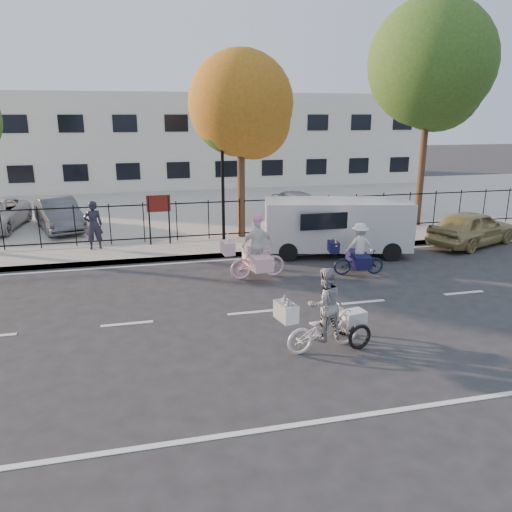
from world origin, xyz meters
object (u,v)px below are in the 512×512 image
object	(u,v)px
zebra_trike	(324,318)
pedestrian	(93,225)
lamppost	(222,161)
unicorn_bike	(257,255)
lot_car_c	(59,214)
gold_sedan	(472,228)
lot_car_d	(299,205)
bull_bike	(358,254)
white_van	(334,225)

from	to	relation	value
zebra_trike	pedestrian	bearing A→B (deg)	18.65
lamppost	zebra_trike	xyz separation A→B (m)	(0.52, -9.07, -2.43)
lamppost	unicorn_bike	size ratio (longest dim) A/B	2.21
pedestrian	lot_car_c	world-z (taller)	pedestrian
gold_sedan	lot_car_d	xyz separation A→B (m)	(-4.92, 5.58, 0.11)
zebra_trike	pedestrian	world-z (taller)	pedestrian
lamppost	zebra_trike	size ratio (longest dim) A/B	2.08
zebra_trike	pedestrian	size ratio (longest dim) A/B	1.21
lot_car_c	zebra_trike	bearing A→B (deg)	-79.50
unicorn_bike	pedestrian	distance (m)	6.36
lot_car_d	lamppost	bearing A→B (deg)	-151.94
zebra_trike	bull_bike	bearing A→B (deg)	-43.46
unicorn_bike	bull_bike	distance (m)	3.12
bull_bike	lot_car_c	world-z (taller)	bull_bike
pedestrian	lot_car_c	bearing A→B (deg)	-78.17
lamppost	bull_bike	xyz separation A→B (m)	(3.35, -4.57, -2.47)
lamppost	white_van	distance (m)	4.64
unicorn_bike	white_van	distance (m)	3.75
lamppost	zebra_trike	bearing A→B (deg)	-86.74
zebra_trike	lot_car_c	size ratio (longest dim) A/B	0.53
zebra_trike	lot_car_c	world-z (taller)	zebra_trike
zebra_trike	unicorn_bike	world-z (taller)	unicorn_bike
zebra_trike	lamppost	bearing A→B (deg)	-8.02
lamppost	pedestrian	size ratio (longest dim) A/B	2.52
white_van	lot_car_d	world-z (taller)	white_van
pedestrian	bull_bike	bearing A→B (deg)	137.90
white_van	lot_car_c	xyz separation A→B (m)	(-9.69, 5.63, -0.26)
pedestrian	zebra_trike	bearing A→B (deg)	106.89
unicorn_bike	pedestrian	bearing A→B (deg)	44.92
zebra_trike	lot_car_c	bearing A→B (deg)	17.28
zebra_trike	unicorn_bike	bearing A→B (deg)	-8.21
bull_bike	pedestrian	bearing A→B (deg)	68.63
gold_sedan	zebra_trike	bearing A→B (deg)	107.20
unicorn_bike	lot_car_d	distance (m)	8.39
bull_bike	gold_sedan	bearing A→B (deg)	-60.29
lamppost	white_van	world-z (taller)	lamppost
white_van	gold_sedan	xyz separation A→B (m)	(5.50, -0.00, -0.39)
gold_sedan	lot_car_d	bearing A→B (deg)	19.92
lamppost	white_van	size ratio (longest dim) A/B	0.76
bull_bike	pedestrian	world-z (taller)	pedestrian
bull_bike	pedestrian	distance (m)	9.13
lamppost	unicorn_bike	world-z (taller)	lamppost
bull_bike	lot_car_d	distance (m)	7.88
unicorn_bike	gold_sedan	distance (m)	8.92
zebra_trike	bull_bike	distance (m)	5.32
bull_bike	pedestrian	size ratio (longest dim) A/B	1.03
pedestrian	unicorn_bike	bearing A→B (deg)	127.16
unicorn_bike	lot_car_c	xyz separation A→B (m)	(-6.49, 7.53, 0.07)
white_van	lot_car_c	bearing A→B (deg)	163.00
unicorn_bike	white_van	world-z (taller)	unicorn_bike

